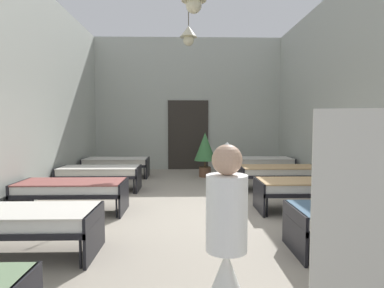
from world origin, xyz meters
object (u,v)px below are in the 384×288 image
(bed_left_row_3, at_px, (100,172))
(bed_right_row_3, at_px, (279,172))
(bed_left_row_4, at_px, (116,163))
(bed_left_row_2, at_px, (72,189))
(bed_right_row_4, at_px, (260,162))
(potted_plant, at_px, (205,149))
(nurse_near_aisle, at_px, (226,273))
(bed_left_row_1, at_px, (17,221))
(bed_right_row_1, at_px, (369,218))
(bed_right_row_2, at_px, (309,187))
(patient_seated_primary, at_px, (343,185))

(bed_left_row_3, bearing_deg, bed_right_row_3, 0.00)
(bed_right_row_3, bearing_deg, bed_left_row_4, 156.26)
(bed_left_row_2, xyz_separation_m, bed_right_row_4, (4.32, 3.80, 0.00))
(bed_left_row_4, distance_m, potted_plant, 2.68)
(nurse_near_aisle, bearing_deg, bed_right_row_3, 19.56)
(bed_left_row_1, bearing_deg, potted_plant, 65.15)
(bed_right_row_1, relative_size, bed_left_row_2, 1.00)
(bed_right_row_2, relative_size, nurse_near_aisle, 1.28)
(nurse_near_aisle, bearing_deg, bed_right_row_1, -11.27)
(bed_right_row_3, xyz_separation_m, bed_right_row_4, (0.00, 1.90, 0.00))
(bed_right_row_1, xyz_separation_m, bed_left_row_2, (-4.32, 1.90, 0.00))
(nurse_near_aisle, height_order, patient_seated_primary, nurse_near_aisle)
(bed_right_row_2, height_order, patient_seated_primary, patient_seated_primary)
(bed_right_row_2, xyz_separation_m, potted_plant, (-1.67, 3.82, 0.40))
(bed_left_row_4, xyz_separation_m, potted_plant, (2.65, 0.02, 0.40))
(bed_left_row_2, relative_size, bed_left_row_4, 1.00)
(bed_right_row_3, distance_m, potted_plant, 2.57)
(bed_left_row_1, xyz_separation_m, bed_right_row_3, (4.32, 3.80, 0.00))
(bed_right_row_2, bearing_deg, bed_right_row_1, -90.00)
(bed_right_row_2, xyz_separation_m, bed_right_row_4, (0.00, 3.80, 0.00))
(bed_left_row_2, distance_m, bed_left_row_3, 1.90)
(bed_left_row_3, relative_size, bed_right_row_4, 1.00)
(bed_left_row_4, bearing_deg, bed_left_row_3, -90.00)
(bed_right_row_1, bearing_deg, bed_right_row_3, 90.00)
(bed_right_row_1, relative_size, bed_right_row_3, 1.00)
(bed_right_row_2, xyz_separation_m, bed_left_row_4, (-4.32, 3.80, 0.00))
(bed_left_row_2, distance_m, patient_seated_primary, 4.44)
(bed_right_row_1, bearing_deg, bed_left_row_4, 127.15)
(bed_right_row_3, bearing_deg, bed_right_row_1, -90.00)
(bed_left_row_3, relative_size, patient_seated_primary, 2.38)
(bed_left_row_3, distance_m, bed_left_row_4, 1.90)
(bed_right_row_3, bearing_deg, potted_plant, 131.12)
(bed_right_row_4, bearing_deg, bed_left_row_2, -138.66)
(patient_seated_primary, bearing_deg, bed_left_row_1, 179.47)
(bed_left_row_1, relative_size, potted_plant, 1.43)
(bed_left_row_2, bearing_deg, bed_right_row_3, 23.74)
(bed_left_row_1, relative_size, bed_right_row_1, 1.00)
(bed_right_row_2, distance_m, bed_left_row_4, 5.75)
(bed_right_row_4, height_order, patient_seated_primary, patient_seated_primary)
(bed_right_row_2, relative_size, bed_right_row_4, 1.00)
(bed_left_row_1, bearing_deg, bed_left_row_3, 90.00)
(bed_left_row_2, bearing_deg, bed_left_row_1, -90.00)
(bed_right_row_4, bearing_deg, bed_left_row_1, -127.15)
(bed_right_row_2, xyz_separation_m, bed_right_row_3, (0.00, 1.90, 0.00))
(patient_seated_primary, bearing_deg, bed_right_row_3, 84.79)
(bed_left_row_2, relative_size, bed_right_row_3, 1.00)
(bed_right_row_3, height_order, patient_seated_primary, patient_seated_primary)
(bed_left_row_3, distance_m, nurse_near_aisle, 5.89)
(bed_right_row_4, xyz_separation_m, nurse_near_aisle, (-1.99, -7.31, 0.09))
(bed_right_row_2, distance_m, nurse_near_aisle, 4.04)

